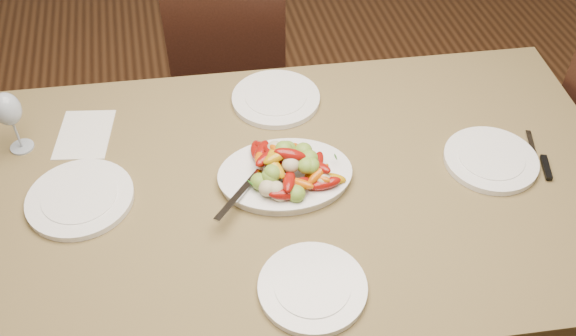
# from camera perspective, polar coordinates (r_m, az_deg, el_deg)

# --- Properties ---
(floor) EXTENTS (6.00, 6.00, 0.00)m
(floor) POSITION_cam_1_polar(r_m,az_deg,el_deg) (2.39, 4.59, -12.66)
(floor) COLOR #3F2413
(floor) RESTS_ON ground
(dining_table) EXTENTS (1.91, 1.18, 0.76)m
(dining_table) POSITION_cam_1_polar(r_m,az_deg,el_deg) (2.02, -0.00, -8.81)
(dining_table) COLOR brown
(dining_table) RESTS_ON ground
(chair_far) EXTENTS (0.48, 0.48, 0.95)m
(chair_far) POSITION_cam_1_polar(r_m,az_deg,el_deg) (2.62, -5.15, 9.06)
(chair_far) COLOR black
(chair_far) RESTS_ON ground
(serving_platter) EXTENTS (0.37, 0.29, 0.02)m
(serving_platter) POSITION_cam_1_polar(r_m,az_deg,el_deg) (1.73, -0.25, -0.78)
(serving_platter) COLOR white
(serving_platter) RESTS_ON dining_table
(roasted_vegetables) EXTENTS (0.30, 0.22, 0.09)m
(roasted_vegetables) POSITION_cam_1_polar(r_m,az_deg,el_deg) (1.69, -0.26, 0.56)
(roasted_vegetables) COLOR maroon
(roasted_vegetables) RESTS_ON serving_platter
(serving_spoon) EXTENTS (0.25, 0.22, 0.03)m
(serving_spoon) POSITION_cam_1_polar(r_m,az_deg,el_deg) (1.68, -2.29, -1.04)
(serving_spoon) COLOR #9EA0A8
(serving_spoon) RESTS_ON serving_platter
(plate_left) EXTENTS (0.28, 0.28, 0.02)m
(plate_left) POSITION_cam_1_polar(r_m,az_deg,el_deg) (1.77, -17.98, -2.61)
(plate_left) COLOR white
(plate_left) RESTS_ON dining_table
(plate_right) EXTENTS (0.26, 0.26, 0.02)m
(plate_right) POSITION_cam_1_polar(r_m,az_deg,el_deg) (1.87, 17.57, 0.69)
(plate_right) COLOR white
(plate_right) RESTS_ON dining_table
(plate_far) EXTENTS (0.27, 0.27, 0.02)m
(plate_far) POSITION_cam_1_polar(r_m,az_deg,el_deg) (1.98, -1.08, 6.17)
(plate_far) COLOR white
(plate_far) RESTS_ON dining_table
(plate_near) EXTENTS (0.25, 0.25, 0.02)m
(plate_near) POSITION_cam_1_polar(r_m,az_deg,el_deg) (1.51, 2.19, -10.60)
(plate_near) COLOR white
(plate_near) RESTS_ON dining_table
(wine_glass) EXTENTS (0.08, 0.08, 0.20)m
(wine_glass) POSITION_cam_1_polar(r_m,az_deg,el_deg) (1.92, -23.36, 3.89)
(wine_glass) COLOR #8C99A5
(wine_glass) RESTS_ON dining_table
(menu_card) EXTENTS (0.19, 0.23, 0.00)m
(menu_card) POSITION_cam_1_polar(r_m,az_deg,el_deg) (1.96, -17.63, 2.88)
(menu_card) COLOR silver
(menu_card) RESTS_ON dining_table
(table_knife) EXTENTS (0.08, 0.20, 0.01)m
(table_knife) POSITION_cam_1_polar(r_m,az_deg,el_deg) (1.93, 21.41, 0.89)
(table_knife) COLOR #9EA0A8
(table_knife) RESTS_ON dining_table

